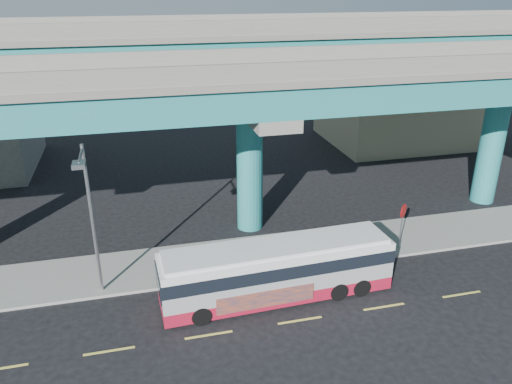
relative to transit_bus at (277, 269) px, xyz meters
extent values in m
plane|color=black|center=(0.48, -1.65, -1.50)|extent=(120.00, 120.00, 0.00)
cube|color=gray|center=(0.48, 3.85, -1.43)|extent=(70.00, 4.00, 0.15)
cube|color=#D8C64C|center=(-11.52, -1.95, -1.50)|extent=(2.00, 0.12, 0.01)
cube|color=#D8C64C|center=(-7.52, -1.95, -1.50)|extent=(2.00, 0.12, 0.01)
cube|color=#D8C64C|center=(-3.52, -1.95, -1.50)|extent=(2.00, 0.12, 0.01)
cube|color=#D8C64C|center=(0.48, -1.95, -1.50)|extent=(2.00, 0.12, 0.01)
cube|color=#D8C64C|center=(4.48, -1.95, -1.50)|extent=(2.00, 0.12, 0.01)
cube|color=#D8C64C|center=(8.48, -1.95, -1.50)|extent=(2.00, 0.12, 0.01)
cylinder|color=#207A73|center=(0.48, 7.35, 2.20)|extent=(1.50, 1.50, 7.40)
cube|color=gray|center=(0.48, 7.35, 6.20)|extent=(2.00, 12.00, 0.60)
cube|color=gray|center=(0.48, 10.85, 7.10)|extent=(1.80, 5.00, 1.20)
cylinder|color=#207A73|center=(16.48, 7.35, 2.20)|extent=(1.50, 1.50, 7.40)
cube|color=gray|center=(16.48, 7.35, 6.20)|extent=(2.00, 12.00, 0.60)
cube|color=gray|center=(16.48, 10.85, 7.10)|extent=(1.80, 5.00, 1.20)
cube|color=#207A73|center=(0.48, 3.85, 7.20)|extent=(52.00, 5.00, 1.40)
cube|color=gray|center=(0.48, 3.85, 8.05)|extent=(52.00, 5.40, 0.30)
cube|color=gray|center=(0.48, 1.35, 8.60)|extent=(52.00, 0.25, 0.80)
cube|color=gray|center=(0.48, 6.35, 8.60)|extent=(52.00, 0.25, 0.80)
cube|color=#207A73|center=(0.48, 10.85, 8.40)|extent=(52.00, 5.00, 1.40)
cube|color=gray|center=(0.48, 10.85, 9.25)|extent=(52.00, 5.40, 0.30)
cube|color=gray|center=(0.48, 8.35, 9.80)|extent=(52.00, 0.25, 0.80)
cube|color=gray|center=(0.48, 13.35, 9.80)|extent=(52.00, 0.25, 0.80)
cube|color=tan|center=(18.48, 21.35, 2.00)|extent=(14.00, 10.00, 7.00)
cube|color=black|center=(18.48, 16.25, 4.10)|extent=(12.00, 0.25, 1.20)
cube|color=maroon|center=(-0.01, 0.00, -1.02)|extent=(10.72, 2.70, 0.62)
cube|color=#BBBAC0|center=(-0.01, 0.00, -0.04)|extent=(10.72, 2.70, 1.33)
cube|color=black|center=(-0.01, 0.00, 0.40)|extent=(10.78, 2.75, 0.62)
cube|color=silver|center=(-0.01, 0.00, 0.89)|extent=(10.72, 2.70, 0.35)
cube|color=silver|center=(-0.01, 0.00, 1.15)|extent=(10.31, 2.43, 0.18)
cube|color=black|center=(5.32, 0.22, 0.27)|extent=(0.14, 2.01, 1.06)
cube|color=black|center=(-5.34, -0.22, 0.27)|extent=(0.14, 2.01, 1.06)
cube|color=navy|center=(-0.85, -1.19, -0.69)|extent=(4.43, 0.23, 0.80)
cylinder|color=black|center=(-3.69, -1.17, -1.06)|extent=(0.90, 0.30, 0.89)
cylinder|color=black|center=(-3.77, 0.86, -1.06)|extent=(0.90, 0.30, 0.89)
cylinder|color=black|center=(2.68, -0.90, -1.06)|extent=(0.90, 0.30, 0.89)
cylinder|color=black|center=(2.60, 1.13, -1.06)|extent=(0.90, 0.30, 0.89)
cylinder|color=black|center=(3.84, -0.86, -1.06)|extent=(0.90, 0.30, 0.89)
cylinder|color=black|center=(3.75, 1.18, -1.06)|extent=(0.90, 0.30, 0.89)
cylinder|color=gray|center=(-7.90, 2.35, 2.24)|extent=(0.16, 0.16, 7.18)
cylinder|color=gray|center=(-7.90, 1.38, 5.63)|extent=(0.12, 1.94, 0.12)
cube|color=gray|center=(-7.90, 0.41, 5.58)|extent=(0.50, 0.70, 0.18)
cylinder|color=gray|center=(7.67, 2.55, -0.20)|extent=(0.06, 0.06, 2.30)
cylinder|color=#B20A0A|center=(7.67, 2.52, 0.90)|extent=(0.64, 0.52, 0.80)
camera|label=1|loc=(-5.71, -18.69, 12.05)|focal=35.00mm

